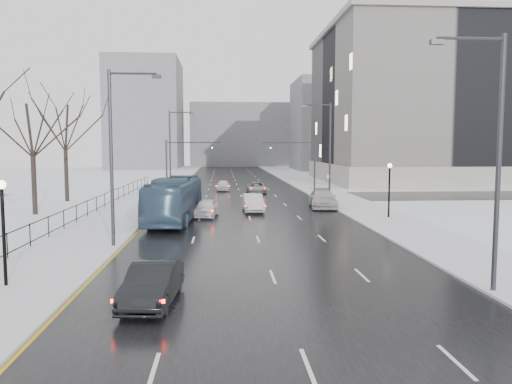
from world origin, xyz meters
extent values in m
cube|color=black|center=(0.00, 60.00, 0.02)|extent=(16.00, 150.00, 0.04)
cube|color=black|center=(0.00, 48.00, 0.02)|extent=(130.00, 10.00, 0.04)
cube|color=silver|center=(-10.50, 60.00, 0.08)|extent=(5.00, 150.00, 0.16)
cube|color=silver|center=(10.50, 60.00, 0.08)|extent=(5.00, 150.00, 0.16)
cube|color=white|center=(-20.00, 60.00, 0.06)|extent=(14.00, 150.00, 0.12)
cube|color=black|center=(-13.00, 30.00, 1.41)|extent=(0.04, 70.00, 0.05)
cube|color=black|center=(-13.00, 30.00, 0.41)|extent=(0.04, 70.00, 0.05)
cylinder|color=black|center=(-13.00, 30.00, 0.81)|extent=(0.06, 0.06, 1.30)
cylinder|color=#2D2D33|center=(8.40, 10.00, 5.00)|extent=(0.20, 0.20, 10.00)
cylinder|color=#2D2D33|center=(7.10, 10.00, 9.80)|extent=(2.60, 0.12, 0.12)
cube|color=#2D2D33|center=(5.80, 10.00, 9.65)|extent=(0.50, 0.25, 0.18)
cylinder|color=#2D2D33|center=(8.40, 40.00, 5.00)|extent=(0.20, 0.20, 10.00)
cylinder|color=#2D2D33|center=(7.10, 40.00, 9.80)|extent=(2.60, 0.12, 0.12)
cube|color=#2D2D33|center=(5.80, 40.00, 9.65)|extent=(0.50, 0.25, 0.18)
cylinder|color=#2D2D33|center=(-8.40, 20.00, 5.00)|extent=(0.20, 0.20, 10.00)
cylinder|color=#2D2D33|center=(-7.10, 20.00, 9.80)|extent=(2.60, 0.12, 0.12)
cube|color=#2D2D33|center=(-5.80, 20.00, 9.65)|extent=(0.50, 0.25, 0.18)
cylinder|color=#2D2D33|center=(-8.40, 52.00, 5.00)|extent=(0.20, 0.20, 10.00)
cylinder|color=#2D2D33|center=(-7.10, 52.00, 9.80)|extent=(2.60, 0.12, 0.12)
cube|color=#2D2D33|center=(-5.80, 52.00, 9.65)|extent=(0.50, 0.25, 0.18)
cylinder|color=black|center=(-11.00, 12.00, 2.16)|extent=(0.14, 0.14, 4.00)
sphere|color=#FFE5B2|center=(-11.00, 12.00, 4.26)|extent=(0.36, 0.36, 0.36)
cylinder|color=black|center=(11.00, 30.00, 2.16)|extent=(0.14, 0.14, 4.00)
sphere|color=#FFE5B2|center=(11.00, 30.00, 4.26)|extent=(0.36, 0.36, 0.36)
cylinder|color=#2D2D33|center=(8.40, 48.00, 3.25)|extent=(0.20, 0.20, 6.50)
cylinder|color=#2D2D33|center=(5.40, 48.00, 6.20)|extent=(6.00, 0.12, 0.12)
imported|color=#2D2D33|center=(3.30, 48.00, 5.60)|extent=(0.15, 0.18, 0.90)
sphere|color=#19FF33|center=(3.30, 47.85, 5.60)|extent=(0.16, 0.16, 0.16)
cylinder|color=#2D2D33|center=(-8.40, 48.00, 3.25)|extent=(0.20, 0.20, 6.50)
cylinder|color=#2D2D33|center=(-5.40, 48.00, 6.20)|extent=(6.00, 0.12, 0.12)
imported|color=#2D2D33|center=(-3.30, 48.00, 5.60)|extent=(0.15, 0.18, 0.90)
sphere|color=#19FF33|center=(-3.30, 47.85, 5.60)|extent=(0.16, 0.16, 0.16)
cylinder|color=#2D2D33|center=(9.20, 44.00, 1.41)|extent=(0.06, 0.06, 2.50)
cylinder|color=white|center=(9.20, 44.00, 2.56)|extent=(0.60, 0.03, 0.60)
torus|color=#B20C0C|center=(9.20, 44.00, 2.56)|extent=(0.58, 0.06, 0.58)
cube|color=gray|center=(35.00, 72.00, 12.00)|extent=(40.00, 30.00, 24.00)
cube|color=gray|center=(35.00, 72.00, 24.40)|extent=(41.00, 31.00, 0.80)
cube|color=gray|center=(35.00, 72.00, 1.50)|extent=(40.60, 30.60, 3.00)
cube|color=slate|center=(28.00, 115.00, 11.00)|extent=(24.00, 20.00, 22.00)
cube|color=slate|center=(-22.00, 125.00, 14.00)|extent=(18.00, 22.00, 28.00)
cube|color=slate|center=(4.00, 140.00, 9.00)|extent=(30.00, 18.00, 18.00)
imported|color=black|center=(-4.77, 9.59, 0.79)|extent=(1.99, 4.70, 1.51)
imported|color=#354F68|center=(-5.85, 29.84, 1.71)|extent=(3.66, 12.17, 3.34)
imported|color=white|center=(-3.50, 32.12, 0.77)|extent=(2.25, 4.47, 1.46)
imported|color=silver|center=(0.50, 34.99, 0.83)|extent=(1.81, 4.83, 1.57)
imported|color=gray|center=(2.03, 52.65, 0.70)|extent=(2.31, 4.83, 1.33)
imported|color=#A9A8AC|center=(7.20, 37.42, 0.89)|extent=(2.95, 6.06, 1.70)
imported|color=silver|center=(-2.05, 56.14, 0.73)|extent=(1.80, 4.14, 1.39)
camera|label=1|loc=(-2.22, -8.46, 5.79)|focal=35.00mm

